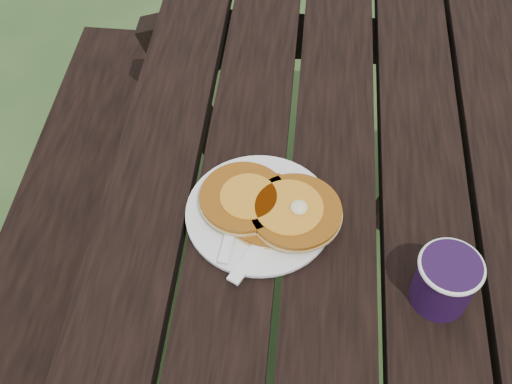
# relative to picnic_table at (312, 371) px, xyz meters

# --- Properties ---
(picnic_table) EXTENTS (1.36, 1.80, 0.75)m
(picnic_table) POSITION_rel_picnic_table_xyz_m (0.00, 0.00, 0.00)
(picnic_table) COLOR black
(picnic_table) RESTS_ON ground
(plate) EXTENTS (0.28, 0.28, 0.01)m
(plate) POSITION_rel_picnic_table_xyz_m (-0.12, 0.09, 0.39)
(plate) COLOR white
(plate) RESTS_ON picnic_table
(pancake_stack) EXTENTS (0.22, 0.16, 0.04)m
(pancake_stack) POSITION_rel_picnic_table_xyz_m (-0.10, 0.10, 0.41)
(pancake_stack) COLOR #965310
(pancake_stack) RESTS_ON plate
(knife) EXTENTS (0.10, 0.17, 0.00)m
(knife) POSITION_rel_picnic_table_xyz_m (-0.10, 0.04, 0.39)
(knife) COLOR white
(knife) RESTS_ON plate
(fork) EXTENTS (0.05, 0.16, 0.01)m
(fork) POSITION_rel_picnic_table_xyz_m (-0.16, 0.04, 0.40)
(fork) COLOR white
(fork) RESTS_ON plate
(coffee_cup) EXTENTS (0.09, 0.09, 0.09)m
(coffee_cup) POSITION_rel_picnic_table_xyz_m (0.16, -0.03, 0.43)
(coffee_cup) COLOR #210D30
(coffee_cup) RESTS_ON picnic_table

